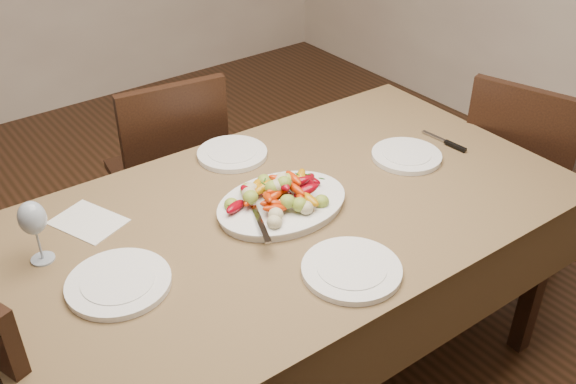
{
  "coord_description": "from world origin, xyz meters",
  "views": [
    {
      "loc": [
        -0.76,
        -1.07,
        1.9
      ],
      "look_at": [
        0.23,
        0.24,
        0.82
      ],
      "focal_mm": 40.0,
      "sensor_mm": 36.0,
      "label": 1
    }
  ],
  "objects_px": {
    "plate_left": "(119,283)",
    "wine_glass": "(35,230)",
    "chair_far": "(166,173)",
    "serving_platter": "(282,205)",
    "plate_right": "(406,156)",
    "plate_far": "(232,154)",
    "plate_near": "(351,270)",
    "dining_table": "(288,299)",
    "chair_right": "(524,178)"
  },
  "relations": [
    {
      "from": "dining_table",
      "to": "chair_right",
      "type": "bearing_deg",
      "value": -4.7
    },
    {
      "from": "dining_table",
      "to": "chair_right",
      "type": "xyz_separation_m",
      "value": [
        1.17,
        -0.1,
        0.1
      ]
    },
    {
      "from": "plate_left",
      "to": "wine_glass",
      "type": "xyz_separation_m",
      "value": [
        -0.12,
        0.23,
        0.09
      ]
    },
    {
      "from": "chair_right",
      "to": "plate_right",
      "type": "distance_m",
      "value": 0.72
    },
    {
      "from": "plate_left",
      "to": "plate_far",
      "type": "distance_m",
      "value": 0.73
    },
    {
      "from": "chair_far",
      "to": "plate_right",
      "type": "xyz_separation_m",
      "value": [
        0.53,
        -0.86,
        0.29
      ]
    },
    {
      "from": "dining_table",
      "to": "chair_right",
      "type": "height_order",
      "value": "chair_right"
    },
    {
      "from": "chair_right",
      "to": "serving_platter",
      "type": "height_order",
      "value": "chair_right"
    },
    {
      "from": "chair_far",
      "to": "wine_glass",
      "type": "xyz_separation_m",
      "value": [
        -0.69,
        -0.64,
        0.39
      ]
    },
    {
      "from": "chair_far",
      "to": "chair_right",
      "type": "distance_m",
      "value": 1.51
    },
    {
      "from": "dining_table",
      "to": "chair_far",
      "type": "height_order",
      "value": "chair_far"
    },
    {
      "from": "chair_far",
      "to": "chair_right",
      "type": "relative_size",
      "value": 1.0
    },
    {
      "from": "plate_far",
      "to": "wine_glass",
      "type": "bearing_deg",
      "value": -167.33
    },
    {
      "from": "plate_left",
      "to": "wine_glass",
      "type": "relative_size",
      "value": 1.36
    },
    {
      "from": "chair_far",
      "to": "plate_right",
      "type": "bearing_deg",
      "value": 130.17
    },
    {
      "from": "plate_right",
      "to": "plate_near",
      "type": "xyz_separation_m",
      "value": [
        -0.57,
        -0.34,
        0.0
      ]
    },
    {
      "from": "plate_right",
      "to": "wine_glass",
      "type": "relative_size",
      "value": 1.2
    },
    {
      "from": "chair_far",
      "to": "dining_table",
      "type": "bearing_deg",
      "value": 98.88
    },
    {
      "from": "plate_far",
      "to": "plate_near",
      "type": "xyz_separation_m",
      "value": [
        -0.09,
        -0.73,
        0.0
      ]
    },
    {
      "from": "plate_far",
      "to": "plate_near",
      "type": "height_order",
      "value": "same"
    },
    {
      "from": "plate_far",
      "to": "dining_table",
      "type": "bearing_deg",
      "value": -96.05
    },
    {
      "from": "chair_far",
      "to": "serving_platter",
      "type": "bearing_deg",
      "value": 97.85
    },
    {
      "from": "serving_platter",
      "to": "plate_left",
      "type": "height_order",
      "value": "serving_platter"
    },
    {
      "from": "chair_right",
      "to": "plate_near",
      "type": "height_order",
      "value": "chair_right"
    },
    {
      "from": "dining_table",
      "to": "chair_right",
      "type": "distance_m",
      "value": 1.18
    },
    {
      "from": "dining_table",
      "to": "serving_platter",
      "type": "distance_m",
      "value": 0.39
    },
    {
      "from": "plate_near",
      "to": "plate_left",
      "type": "bearing_deg",
      "value": 147.77
    },
    {
      "from": "wine_glass",
      "to": "serving_platter",
      "type": "bearing_deg",
      "value": -16.58
    },
    {
      "from": "plate_far",
      "to": "wine_glass",
      "type": "distance_m",
      "value": 0.76
    },
    {
      "from": "plate_right",
      "to": "wine_glass",
      "type": "distance_m",
      "value": 1.25
    },
    {
      "from": "chair_far",
      "to": "plate_far",
      "type": "xyz_separation_m",
      "value": [
        0.05,
        -0.47,
        0.29
      ]
    },
    {
      "from": "chair_right",
      "to": "plate_far",
      "type": "distance_m",
      "value": 1.26
    },
    {
      "from": "chair_right",
      "to": "plate_far",
      "type": "bearing_deg",
      "value": 51.03
    },
    {
      "from": "serving_platter",
      "to": "plate_far",
      "type": "bearing_deg",
      "value": 81.46
    },
    {
      "from": "plate_left",
      "to": "plate_right",
      "type": "bearing_deg",
      "value": 0.58
    },
    {
      "from": "chair_far",
      "to": "wine_glass",
      "type": "bearing_deg",
      "value": 51.09
    },
    {
      "from": "dining_table",
      "to": "wine_glass",
      "type": "distance_m",
      "value": 0.88
    },
    {
      "from": "plate_left",
      "to": "wine_glass",
      "type": "distance_m",
      "value": 0.28
    },
    {
      "from": "chair_right",
      "to": "wine_glass",
      "type": "height_order",
      "value": "wine_glass"
    },
    {
      "from": "plate_right",
      "to": "plate_near",
      "type": "height_order",
      "value": "same"
    },
    {
      "from": "chair_far",
      "to": "chair_right",
      "type": "xyz_separation_m",
      "value": [
        1.18,
        -0.95,
        0.0
      ]
    },
    {
      "from": "dining_table",
      "to": "plate_near",
      "type": "bearing_deg",
      "value": -97.76
    },
    {
      "from": "dining_table",
      "to": "plate_near",
      "type": "relative_size",
      "value": 6.68
    },
    {
      "from": "plate_far",
      "to": "plate_near",
      "type": "relative_size",
      "value": 0.9
    },
    {
      "from": "serving_platter",
      "to": "plate_right",
      "type": "bearing_deg",
      "value": -1.61
    },
    {
      "from": "chair_right",
      "to": "plate_left",
      "type": "height_order",
      "value": "chair_right"
    },
    {
      "from": "plate_right",
      "to": "chair_right",
      "type": "bearing_deg",
      "value": -8.07
    },
    {
      "from": "serving_platter",
      "to": "wine_glass",
      "type": "bearing_deg",
      "value": 163.42
    },
    {
      "from": "plate_left",
      "to": "plate_right",
      "type": "distance_m",
      "value": 1.1
    },
    {
      "from": "plate_far",
      "to": "chair_right",
      "type": "bearing_deg",
      "value": -22.87
    }
  ]
}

